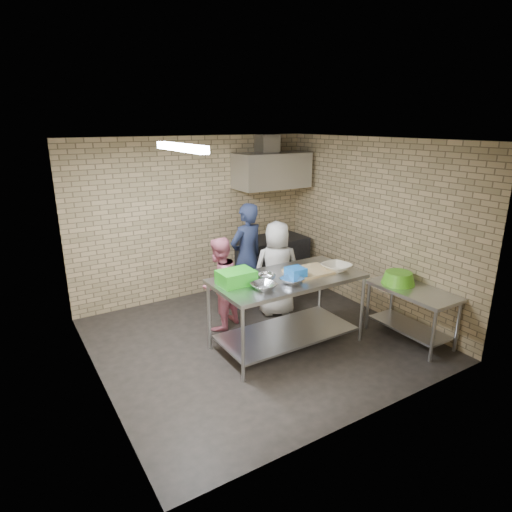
{
  "coord_description": "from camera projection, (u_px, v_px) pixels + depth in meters",
  "views": [
    {
      "loc": [
        -2.86,
        -4.59,
        2.91
      ],
      "look_at": [
        0.1,
        0.2,
        1.15
      ],
      "focal_mm": 30.23,
      "sensor_mm": 36.0,
      "label": 1
    }
  ],
  "objects": [
    {
      "name": "front_wall",
      "position": [
        371.0,
        297.0,
        4.01
      ],
      "size": [
        4.2,
        0.06,
        2.7
      ],
      "primitive_type": "cube",
      "color": "tan",
      "rests_on": "ground"
    },
    {
      "name": "hood_duct",
      "position": [
        267.0,
        143.0,
        7.45
      ],
      "size": [
        0.35,
        0.3,
        0.3
      ],
      "primitive_type": "cube",
      "color": "#A5A8AD",
      "rests_on": "back_wall"
    },
    {
      "name": "woman_pink",
      "position": [
        219.0,
        284.0,
        6.19
      ],
      "size": [
        0.82,
        0.76,
        1.36
      ],
      "primitive_type": "imported",
      "rotation": [
        0.0,
        0.0,
        3.6
      ],
      "color": "#D06E86",
      "rests_on": "floor"
    },
    {
      "name": "bottle_red",
      "position": [
        268.0,
        173.0,
        7.66
      ],
      "size": [
        0.07,
        0.07,
        0.18
      ],
      "primitive_type": "cylinder",
      "color": "#B22619",
      "rests_on": "wall_shelf"
    },
    {
      "name": "cutting_board",
      "position": [
        310.0,
        271.0,
        5.75
      ],
      "size": [
        0.6,
        0.46,
        0.03
      ],
      "primitive_type": "cube",
      "color": "tan",
      "rests_on": "prep_table"
    },
    {
      "name": "left_wall",
      "position": [
        90.0,
        275.0,
        4.58
      ],
      "size": [
        0.06,
        4.0,
        2.7
      ],
      "primitive_type": "cube",
      "color": "tan",
      "rests_on": "ground"
    },
    {
      "name": "mixing_bowl_c",
      "position": [
        292.0,
        281.0,
        5.35
      ],
      "size": [
        0.32,
        0.32,
        0.07
      ],
      "primitive_type": "imported",
      "rotation": [
        0.0,
        0.0,
        0.13
      ],
      "color": "silver",
      "rests_on": "prep_table"
    },
    {
      "name": "green_crate",
      "position": [
        236.0,
        277.0,
        5.31
      ],
      "size": [
        0.44,
        0.33,
        0.18
      ],
      "primitive_type": "cube",
      "color": "#239B1C",
      "rests_on": "prep_table"
    },
    {
      "name": "prep_table",
      "position": [
        287.0,
        311.0,
        5.74
      ],
      "size": [
        1.97,
        0.99,
        0.99
      ],
      "primitive_type": "cube",
      "color": "#A9ACAF",
      "rests_on": "floor"
    },
    {
      "name": "ceramic_bowl",
      "position": [
        337.0,
        267.0,
        5.81
      ],
      "size": [
        0.42,
        0.42,
        0.09
      ],
      "primitive_type": "imported",
      "rotation": [
        0.0,
        0.0,
        0.13
      ],
      "color": "beige",
      "rests_on": "prep_table"
    },
    {
      "name": "bottle_green",
      "position": [
        286.0,
        173.0,
        7.87
      ],
      "size": [
        0.06,
        0.06,
        0.15
      ],
      "primitive_type": "cylinder",
      "color": "green",
      "rests_on": "wall_shelf"
    },
    {
      "name": "blue_tub",
      "position": [
        296.0,
        273.0,
        5.52
      ],
      "size": [
        0.22,
        0.22,
        0.14
      ],
      "primitive_type": "cube",
      "color": "blue",
      "rests_on": "prep_table"
    },
    {
      "name": "right_wall",
      "position": [
        372.0,
        227.0,
        6.68
      ],
      "size": [
        0.06,
        4.0,
        2.7
      ],
      "primitive_type": "cube",
      "color": "tan",
      "rests_on": "ground"
    },
    {
      "name": "man_navy",
      "position": [
        247.0,
        257.0,
        6.83
      ],
      "size": [
        0.69,
        0.52,
        1.72
      ],
      "primitive_type": "imported",
      "rotation": [
        0.0,
        0.0,
        3.33
      ],
      "color": "#141833",
      "rests_on": "floor"
    },
    {
      "name": "stove",
      "position": [
        272.0,
        262.0,
        7.91
      ],
      "size": [
        1.2,
        0.7,
        0.9
      ],
      "primitive_type": "cube",
      "color": "black",
      "rests_on": "floor"
    },
    {
      "name": "side_counter",
      "position": [
        410.0,
        314.0,
        5.93
      ],
      "size": [
        0.6,
        1.2,
        0.75
      ],
      "primitive_type": "cube",
      "color": "silver",
      "rests_on": "floor"
    },
    {
      "name": "range_hood",
      "position": [
        272.0,
        171.0,
        7.46
      ],
      "size": [
        1.3,
        0.6,
        0.6
      ],
      "primitive_type": "cube",
      "color": "silver",
      "rests_on": "back_wall"
    },
    {
      "name": "green_basin",
      "position": [
        398.0,
        278.0,
        5.99
      ],
      "size": [
        0.46,
        0.46,
        0.17
      ],
      "primitive_type": null,
      "color": "#59C626",
      "rests_on": "side_counter"
    },
    {
      "name": "ceiling",
      "position": [
        258.0,
        140.0,
        5.23
      ],
      "size": [
        4.2,
        4.2,
        0.0
      ],
      "primitive_type": "plane",
      "rotation": [
        3.14,
        0.0,
        0.0
      ],
      "color": "black",
      "rests_on": "ground"
    },
    {
      "name": "woman_white",
      "position": [
        277.0,
        269.0,
        6.63
      ],
      "size": [
        0.85,
        0.71,
        1.49
      ],
      "primitive_type": "imported",
      "rotation": [
        0.0,
        0.0,
        2.75
      ],
      "color": "silver",
      "rests_on": "floor"
    },
    {
      "name": "fluorescent_fixture",
      "position": [
        181.0,
        147.0,
        4.74
      ],
      "size": [
        0.1,
        1.25,
        0.08
      ],
      "primitive_type": "cube",
      "color": "white",
      "rests_on": "ceiling"
    },
    {
      "name": "mixing_bowl_b",
      "position": [
        266.0,
        277.0,
        5.47
      ],
      "size": [
        0.26,
        0.26,
        0.07
      ],
      "primitive_type": "imported",
      "rotation": [
        0.0,
        0.0,
        0.13
      ],
      "color": "#B8B9BF",
      "rests_on": "prep_table"
    },
    {
      "name": "floor",
      "position": [
        257.0,
        339.0,
        6.03
      ],
      "size": [
        4.2,
        4.2,
        0.0
      ],
      "primitive_type": "plane",
      "color": "black",
      "rests_on": "ground"
    },
    {
      "name": "mixing_bowl_a",
      "position": [
        264.0,
        286.0,
        5.17
      ],
      "size": [
        0.34,
        0.34,
        0.08
      ],
      "primitive_type": "imported",
      "rotation": [
        0.0,
        0.0,
        0.13
      ],
      "color": "silver",
      "rests_on": "prep_table"
    },
    {
      "name": "back_wall",
      "position": [
        195.0,
        219.0,
        7.25
      ],
      "size": [
        4.2,
        0.06,
        2.7
      ],
      "primitive_type": "cube",
      "color": "tan",
      "rests_on": "ground"
    },
    {
      "name": "wall_shelf",
      "position": [
        280.0,
        179.0,
        7.82
      ],
      "size": [
        0.8,
        0.2,
        0.04
      ],
      "primitive_type": "cube",
      "color": "#3F2B19",
      "rests_on": "back_wall"
    }
  ]
}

